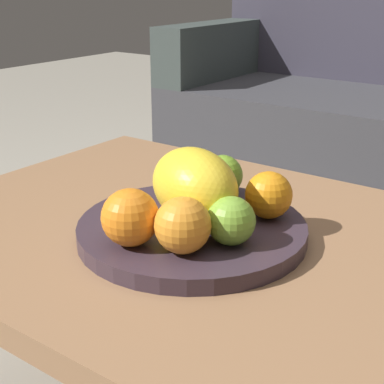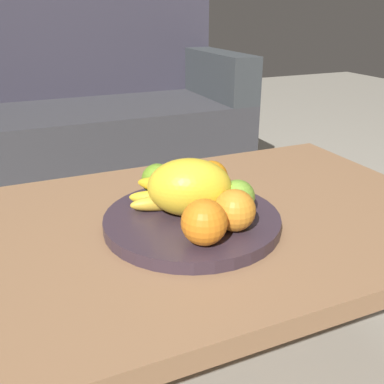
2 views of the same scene
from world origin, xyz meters
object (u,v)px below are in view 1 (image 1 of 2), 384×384
coffee_table (228,263)px  apple_left (222,175)px  orange_front (269,195)px  orange_right (130,217)px  melon_large_front (194,186)px  apple_front (231,221)px  fruit_bowl (192,230)px  orange_left (184,226)px  banana_bunch (197,192)px

coffee_table → apple_left: apple_left is taller
orange_front → orange_right: 0.23m
coffee_table → melon_large_front: melon_large_front is taller
orange_front → orange_right: size_ratio=0.90×
orange_right → apple_front: bearing=36.8°
fruit_bowl → orange_right: orange_right is taller
apple_front → apple_left: same height
melon_large_front → orange_front: 0.12m
coffee_table → orange_left: bearing=-88.7°
melon_large_front → orange_front: size_ratio=2.24×
coffee_table → orange_front: bearing=56.9°
orange_left → apple_left: orange_left is taller
fruit_bowl → orange_right: size_ratio=4.31×
orange_front → orange_left: 0.18m
coffee_table → banana_bunch: size_ratio=6.58×
orange_front → apple_left: 0.12m
coffee_table → orange_left: orange_left is taller
apple_left → melon_large_front: bearing=-77.6°
apple_left → banana_bunch: size_ratio=0.43×
melon_large_front → apple_front: size_ratio=2.37×
melon_large_front → orange_right: 0.12m
melon_large_front → fruit_bowl: bearing=-79.8°
coffee_table → apple_front: apple_front is taller
fruit_bowl → apple_left: size_ratio=5.02×
melon_large_front → banana_bunch: size_ratio=1.02×
melon_large_front → apple_left: (-0.03, 0.12, -0.02)m
orange_front → orange_left: size_ratio=0.94×
orange_right → banana_bunch: size_ratio=0.51×
orange_right → banana_bunch: 0.17m
orange_front → apple_front: 0.11m
coffee_table → melon_large_front: size_ratio=6.44×
coffee_table → fruit_bowl: fruit_bowl is taller
apple_front → apple_left: 0.19m
banana_bunch → apple_left: bearing=87.9°
orange_front → apple_left: bearing=160.5°
orange_right → apple_left: orange_right is taller
orange_right → melon_large_front: bearing=78.6°
coffee_table → apple_left: (-0.07, 0.10, 0.10)m
coffee_table → apple_left: bearing=128.0°
fruit_bowl → apple_left: (-0.03, 0.13, 0.05)m
coffee_table → fruit_bowl: (-0.05, -0.03, 0.06)m
fruit_bowl → apple_front: apple_front is taller
melon_large_front → orange_left: melon_large_front is taller
fruit_bowl → apple_left: 0.14m
melon_large_front → orange_left: (0.05, -0.10, -0.02)m
melon_large_front → orange_right: (-0.02, -0.12, -0.02)m
coffee_table → apple_front: size_ratio=15.28×
fruit_bowl → orange_front: size_ratio=4.76×
orange_left → orange_right: (-0.08, -0.02, 0.00)m
apple_front → banana_bunch: bearing=144.7°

